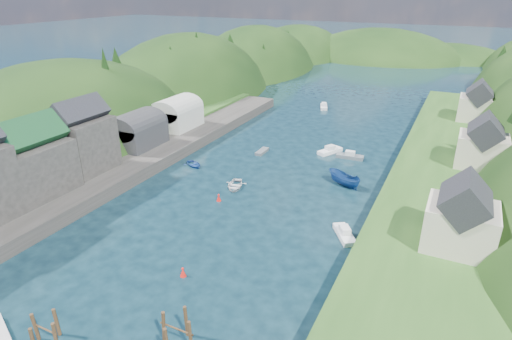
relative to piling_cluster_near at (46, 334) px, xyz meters
The scene contains 14 objects.
ground 55.67m from the piling_cluster_near, 86.26° to the left, with size 600.00×600.00×0.00m, color black.
hillside_left 91.01m from the piling_cluster_near, 117.19° to the left, with size 44.00×245.56×52.00m.
far_hills 180.01m from the piling_cluster_near, 88.46° to the left, with size 103.00×68.00×44.00m.
hill_trees 71.60m from the piling_cluster_near, 86.69° to the left, with size 91.12×150.08×12.46m.
quay_left 32.67m from the piling_cluster_near, 128.57° to the left, with size 12.00×110.00×2.00m, color #2D2B28.
terrace_left_grass 37.44m from the piling_cluster_near, 136.98° to the left, with size 12.00×110.00×2.50m, color #234719.
boat_sheds 50.02m from the piling_cluster_near, 116.67° to the left, with size 7.00×21.00×7.50m.
terrace_right 53.79m from the piling_cluster_near, 57.85° to the left, with size 16.00×120.00×2.40m, color #234719.
right_bank_cottages 62.65m from the piling_cluster_near, 59.59° to the left, with size 9.00×59.24×8.41m.
piling_cluster_near is the anchor object (origin of this frame).
piling_cluster_far 11.31m from the piling_cluster_near, 24.60° to the left, with size 3.32×3.09×3.83m.
channel_buoy_near 13.86m from the piling_cluster_near, 68.39° to the left, with size 0.70×0.70×1.10m.
channel_buoy_far 29.48m from the piling_cluster_near, 90.65° to the left, with size 0.70×0.70×1.10m.
moored_boats 24.98m from the piling_cluster_near, 86.16° to the left, with size 35.83×99.02×2.40m.
Camera 1 is at (24.80, -22.72, 28.48)m, focal length 30.00 mm.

